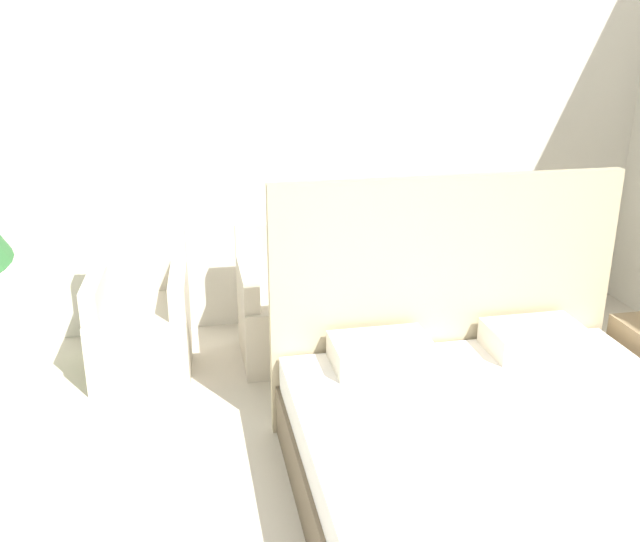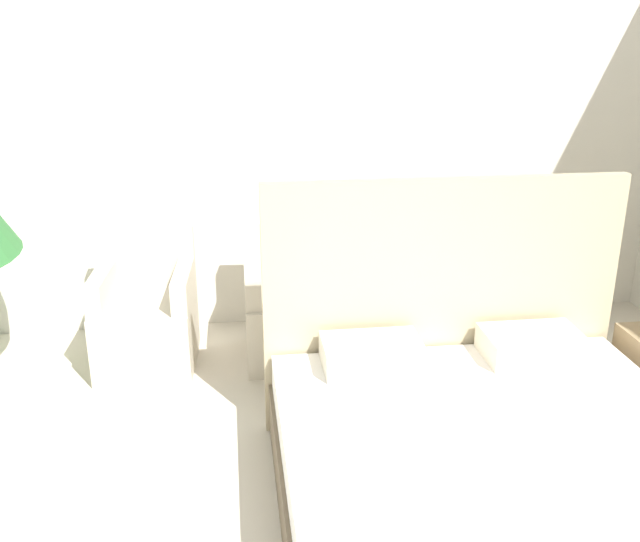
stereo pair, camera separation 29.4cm
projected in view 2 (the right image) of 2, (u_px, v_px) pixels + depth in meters
name	position (u px, v px, depth m)	size (l,w,h in m)	color
wall_back	(261.00, 126.00, 4.91)	(10.00, 0.06, 2.90)	silver
bed	(501.00, 482.00, 3.07)	(1.94, 2.19, 1.39)	brown
armchair_near_window_left	(147.00, 322.00, 4.62)	(0.64, 0.66, 0.86)	beige
armchair_near_window_right	(292.00, 315.00, 4.74)	(0.62, 0.64, 0.86)	beige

